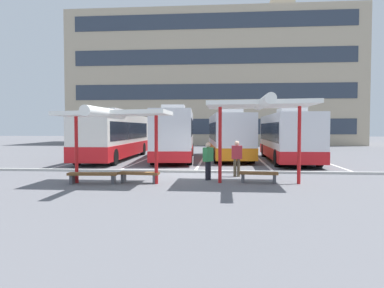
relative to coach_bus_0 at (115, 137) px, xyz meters
name	(u,v)px	position (x,y,z in m)	size (l,w,h in m)	color
ground_plane	(193,174)	(6.22, -7.96, -1.61)	(160.00, 160.00, 0.00)	slate
terminal_building	(214,83)	(6.25, 27.85, 7.18)	(38.34, 14.38, 20.32)	tan
coach_bus_0	(115,137)	(0.00, 0.00, 0.00)	(2.74, 11.78, 3.53)	silver
coach_bus_1	(175,135)	(4.29, 0.00, 0.14)	(3.22, 10.57, 3.72)	silver
coach_bus_2	(229,136)	(8.08, 1.44, 0.01)	(3.32, 10.64, 3.51)	silver
coach_bus_3	(288,137)	(11.97, -0.53, -0.01)	(2.72, 10.41, 3.47)	silver
lane_stripe_0	(92,159)	(-1.84, 0.41, -1.61)	(0.16, 14.00, 0.01)	white
lane_stripe_1	(147,159)	(2.19, 0.41, -1.61)	(0.16, 14.00, 0.01)	white
lane_stripe_2	(203,159)	(6.22, 0.41, -1.61)	(0.16, 14.00, 0.01)	white
lane_stripe_3	(260,160)	(10.25, 0.41, -1.61)	(0.16, 14.00, 0.01)	white
lane_stripe_4	(319,160)	(14.28, 0.41, -1.61)	(0.16, 14.00, 0.01)	white
waiting_shelter_0	(114,115)	(3.39, -11.31, 1.13)	(4.28, 4.61, 2.96)	red
bench_0	(93,175)	(2.49, -11.25, -1.27)	(1.99, 0.55, 0.45)	brown
bench_1	(139,175)	(4.29, -10.87, -1.28)	(1.66, 0.55, 0.45)	brown
waiting_shelter_1	(260,106)	(9.12, -10.85, 1.49)	(4.14, 5.19, 3.33)	red
bench_2	(259,175)	(9.12, -10.42, -1.28)	(1.59, 0.57, 0.45)	brown
platform_kerb	(194,171)	(6.22, -7.25, -1.55)	(44.00, 0.24, 0.12)	#ADADA8
waiting_passenger_0	(208,158)	(7.04, -9.79, -0.68)	(0.45, 0.51, 1.62)	black
waiting_passenger_1	(237,156)	(8.30, -8.57, -0.66)	(0.48, 0.23, 1.65)	brown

